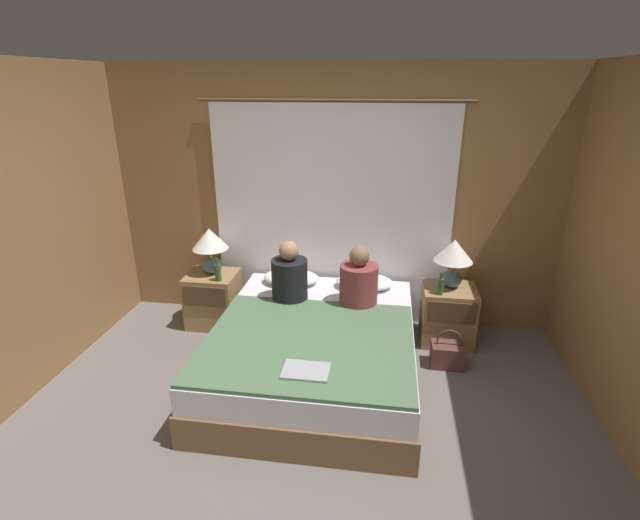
{
  "coord_description": "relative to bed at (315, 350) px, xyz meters",
  "views": [
    {
      "loc": [
        0.53,
        -2.39,
        2.33
      ],
      "look_at": [
        0.0,
        1.2,
        0.93
      ],
      "focal_mm": 26.0,
      "sensor_mm": 36.0,
      "label": 1
    }
  ],
  "objects": [
    {
      "name": "nightstand_right",
      "position": [
        1.15,
        0.74,
        0.04
      ],
      "size": [
        0.48,
        0.45,
        0.54
      ],
      "color": "#937047",
      "rests_on": "ground_plane"
    },
    {
      "name": "wall_back",
      "position": [
        0.0,
        1.12,
        1.01
      ],
      "size": [
        4.45,
        0.06,
        2.5
      ],
      "color": "olive",
      "rests_on": "ground_plane"
    },
    {
      "name": "person_right_in_bed",
      "position": [
        0.32,
        0.42,
        0.46
      ],
      "size": [
        0.34,
        0.34,
        0.55
      ],
      "color": "brown",
      "rests_on": "bed"
    },
    {
      "name": "blanket_on_bed",
      "position": [
        0.0,
        -0.29,
        0.26
      ],
      "size": [
        1.57,
        1.36,
        0.03
      ],
      "color": "#4C6B4C",
      "rests_on": "bed"
    },
    {
      "name": "beer_bottle_on_left_stand",
      "position": [
        -1.03,
        0.6,
        0.4
      ],
      "size": [
        0.06,
        0.06,
        0.23
      ],
      "color": "#2D4C28",
      "rests_on": "nightstand_left"
    },
    {
      "name": "lamp_right",
      "position": [
        1.15,
        0.78,
        0.61
      ],
      "size": [
        0.35,
        0.35,
        0.46
      ],
      "color": "slate",
      "rests_on": "nightstand_right"
    },
    {
      "name": "pillow_left",
      "position": [
        -0.36,
        0.79,
        0.3
      ],
      "size": [
        0.54,
        0.35,
        0.12
      ],
      "color": "white",
      "rests_on": "bed"
    },
    {
      "name": "curtain_panel",
      "position": [
        0.0,
        1.06,
        0.85
      ],
      "size": [
        2.51,
        0.02,
        2.18
      ],
      "color": "white",
      "rests_on": "ground_plane"
    },
    {
      "name": "handbag_on_floor",
      "position": [
        1.12,
        0.3,
        -0.13
      ],
      "size": [
        0.28,
        0.2,
        0.35
      ],
      "color": "brown",
      "rests_on": "ground_plane"
    },
    {
      "name": "ground_plane",
      "position": [
        0.0,
        -0.9,
        -0.24
      ],
      "size": [
        16.0,
        16.0,
        0.0
      ],
      "primitive_type": "plane",
      "color": "#66605B"
    },
    {
      "name": "pillow_right",
      "position": [
        0.36,
        0.79,
        0.3
      ],
      "size": [
        0.54,
        0.35,
        0.12
      ],
      "color": "white",
      "rests_on": "bed"
    },
    {
      "name": "person_left_in_bed",
      "position": [
        -0.29,
        0.42,
        0.47
      ],
      "size": [
        0.32,
        0.32,
        0.56
      ],
      "color": "black",
      "rests_on": "bed"
    },
    {
      "name": "lamp_left",
      "position": [
        -1.15,
        0.78,
        0.61
      ],
      "size": [
        0.35,
        0.35,
        0.46
      ],
      "color": "slate",
      "rests_on": "nightstand_left"
    },
    {
      "name": "beer_bottle_on_right_stand",
      "position": [
        1.04,
        0.6,
        0.39
      ],
      "size": [
        0.06,
        0.06,
        0.21
      ],
      "color": "#2D4C28",
      "rests_on": "nightstand_right"
    },
    {
      "name": "bed",
      "position": [
        0.0,
        0.0,
        0.0
      ],
      "size": [
        1.63,
        2.01,
        0.48
      ],
      "color": "brown",
      "rests_on": "ground_plane"
    },
    {
      "name": "laptop_on_bed",
      "position": [
        0.05,
        -0.7,
        0.28
      ],
      "size": [
        0.31,
        0.22,
        0.02
      ],
      "color": "#9EA0A5",
      "rests_on": "blanket_on_bed"
    },
    {
      "name": "nightstand_left",
      "position": [
        -1.15,
        0.74,
        0.04
      ],
      "size": [
        0.48,
        0.45,
        0.54
      ],
      "color": "#937047",
      "rests_on": "ground_plane"
    }
  ]
}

